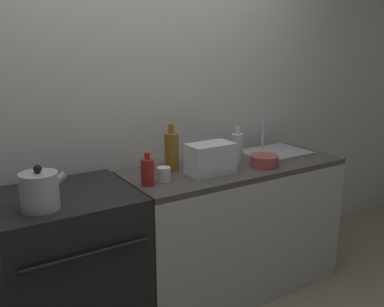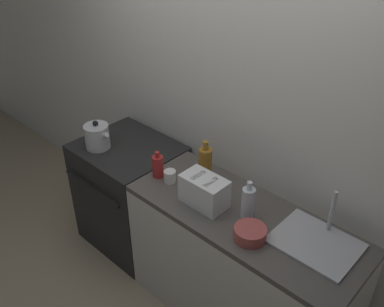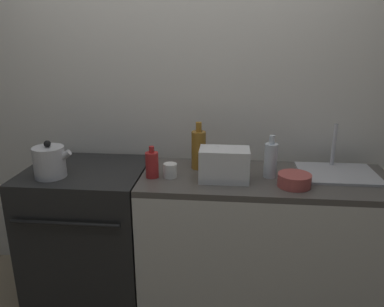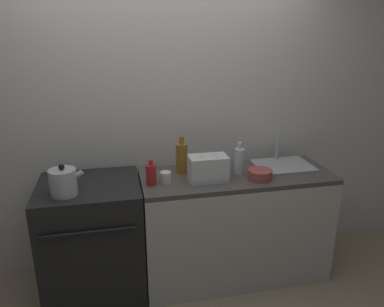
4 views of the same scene
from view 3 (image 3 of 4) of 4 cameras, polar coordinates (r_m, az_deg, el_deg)
name	(u,v)px [view 3 (image 3 of 4)]	position (r m, az deg, el deg)	size (l,w,h in m)	color
wall_back	(185,97)	(2.56, -1.10, 8.53)	(8.00, 0.05, 2.60)	silver
stove	(90,231)	(2.62, -15.22, -11.36)	(0.74, 0.68, 0.90)	black
counter_block	(262,243)	(2.46, 10.59, -13.33)	(1.49, 0.59, 0.90)	silver
kettle	(50,162)	(2.34, -20.86, -1.18)	(0.23, 0.18, 0.22)	silver
toaster	(224,165)	(2.15, 4.93, -1.69)	(0.28, 0.17, 0.19)	white
sink_tray	(337,172)	(2.42, 21.25, -2.60)	(0.45, 0.36, 0.28)	#B7B7BC
bottle_clear	(271,160)	(2.23, 11.89, -0.95)	(0.08, 0.08, 0.25)	silver
bottle_amber	(199,149)	(2.32, 1.01, 0.66)	(0.09, 0.09, 0.30)	#9E6B23
bottle_red	(152,164)	(2.20, -6.12, -1.66)	(0.08, 0.08, 0.19)	#B72828
cup_white	(170,170)	(2.20, -3.35, -2.59)	(0.08, 0.08, 0.08)	white
bowl	(294,180)	(2.15, 15.33, -3.95)	(0.18, 0.18, 0.07)	#B24C47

